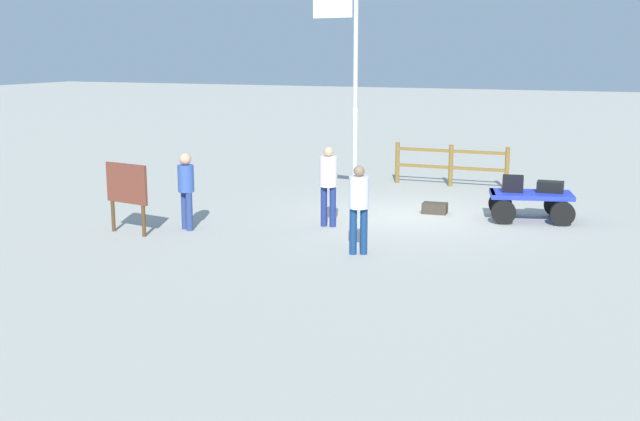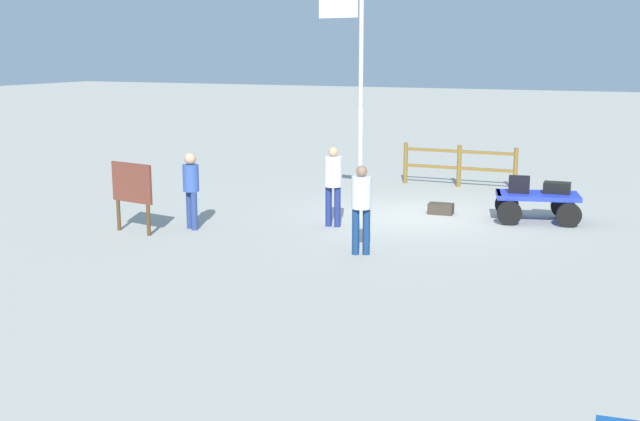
% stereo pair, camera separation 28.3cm
% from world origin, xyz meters
% --- Properties ---
extents(ground_plane, '(120.00, 120.00, 0.00)m').
position_xyz_m(ground_plane, '(0.00, 0.00, 0.00)').
color(ground_plane, '#A8A79C').
extents(luggage_cart, '(2.02, 1.55, 0.64)m').
position_xyz_m(luggage_cart, '(-2.56, -0.53, 0.45)').
color(luggage_cart, blue).
rests_on(luggage_cart, ground).
extents(suitcase_dark, '(0.60, 0.41, 0.24)m').
position_xyz_m(suitcase_dark, '(-2.96, -0.75, 0.76)').
color(suitcase_dark, black).
rests_on(suitcase_dark, luggage_cart).
extents(suitcase_navy, '(0.52, 0.45, 0.36)m').
position_xyz_m(suitcase_navy, '(-2.17, -0.50, 0.82)').
color(suitcase_navy, black).
rests_on(suitcase_navy, luggage_cart).
extents(suitcase_tan, '(0.60, 0.42, 0.25)m').
position_xyz_m(suitcase_tan, '(-0.40, -0.47, 0.12)').
color(suitcase_tan, '#3A3128').
rests_on(suitcase_tan, ground).
extents(worker_lead, '(0.49, 0.49, 1.69)m').
position_xyz_m(worker_lead, '(-0.03, 3.80, 1.01)').
color(worker_lead, navy).
rests_on(worker_lead, ground).
extents(worker_trailing, '(0.42, 0.42, 1.74)m').
position_xyz_m(worker_trailing, '(1.39, 1.81, 1.04)').
color(worker_trailing, navy).
rests_on(worker_trailing, ground).
extents(worker_supervisor, '(0.46, 0.46, 1.65)m').
position_xyz_m(worker_supervisor, '(4.05, 3.27, 0.97)').
color(worker_supervisor, navy).
rests_on(worker_supervisor, ground).
extents(flagpole, '(1.09, 0.22, 5.06)m').
position_xyz_m(flagpole, '(1.26, 0.86, 3.03)').
color(flagpole, silver).
rests_on(flagpole, ground).
extents(signboard, '(1.11, 0.26, 1.48)m').
position_xyz_m(signboard, '(4.97, 4.07, 0.97)').
color(signboard, '#4C3319').
rests_on(signboard, ground).
extents(wooden_fence, '(3.23, 0.16, 1.17)m').
position_xyz_m(wooden_fence, '(0.17, -4.33, 0.66)').
color(wooden_fence, brown).
rests_on(wooden_fence, ground).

